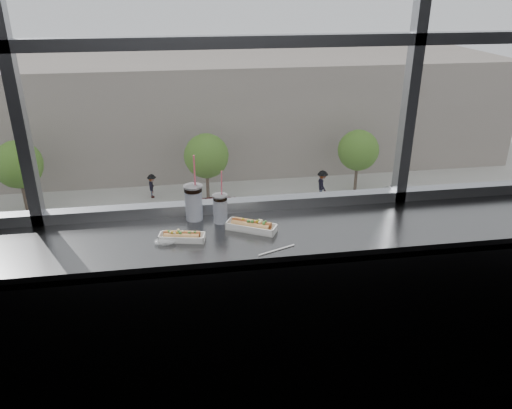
{
  "coord_description": "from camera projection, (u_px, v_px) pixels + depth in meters",
  "views": [
    {
      "loc": [
        -0.24,
        -1.02,
        2.27
      ],
      "look_at": [
        0.12,
        1.23,
        1.25
      ],
      "focal_mm": 35.0,
      "sensor_mm": 36.0,
      "label": 1
    }
  ],
  "objects": [
    {
      "name": "wrapper",
      "position": [
        165.0,
        241.0,
        2.43
      ],
      "size": [
        0.1,
        0.07,
        0.03
      ],
      "primitive_type": "ellipsoid",
      "color": "silver",
      "rests_on": "counter"
    },
    {
      "name": "tree_left",
      "position": [
        18.0,
        165.0,
        30.25
      ],
      "size": [
        2.94,
        2.94,
        4.6
      ],
      "color": "#47382B",
      "rests_on": "far_sidewalk"
    },
    {
      "name": "soda_cup_right",
      "position": [
        220.0,
        207.0,
        2.61
      ],
      "size": [
        0.08,
        0.08,
        0.3
      ],
      "color": "white",
      "rests_on": "counter"
    },
    {
      "name": "pedestrian_b",
      "position": [
        152.0,
        184.0,
        33.04
      ],
      "size": [
        0.65,
        0.87,
        1.96
      ],
      "primitive_type": "imported",
      "rotation": [
        0.0,
        0.0,
        1.57
      ],
      "color": "#66605B",
      "rests_on": "far_sidewalk"
    },
    {
      "name": "tree_right",
      "position": [
        358.0,
        150.0,
        33.42
      ],
      "size": [
        2.76,
        2.76,
        4.32
      ],
      "color": "#47382B",
      "rests_on": "far_sidewalk"
    },
    {
      "name": "car_near_c",
      "position": [
        171.0,
        290.0,
        21.57
      ],
      "size": [
        2.49,
        5.98,
        1.99
      ],
      "primitive_type": "imported",
      "rotation": [
        0.0,
        0.0,
        1.57
      ],
      "color": "brown",
      "rests_on": "street_asphalt"
    },
    {
      "name": "hotdog_tray_left",
      "position": [
        182.0,
        236.0,
        2.45
      ],
      "size": [
        0.24,
        0.12,
        0.06
      ],
      "rotation": [
        0.0,
        0.0,
        -0.21
      ],
      "color": "white",
      "rests_on": "counter"
    },
    {
      "name": "street_asphalt",
      "position": [
        192.0,
        262.0,
        25.74
      ],
      "size": [
        80.0,
        10.0,
        0.06
      ],
      "primitive_type": "cube",
      "color": "black",
      "rests_on": "plaza_ground"
    },
    {
      "name": "counter_fascia",
      "position": [
        241.0,
        352.0,
        2.53
      ],
      "size": [
        6.0,
        0.04,
        1.04
      ],
      "primitive_type": "cube",
      "color": "slate",
      "rests_on": "ground"
    },
    {
      "name": "car_far_b",
      "position": [
        227.0,
        208.0,
        29.23
      ],
      "size": [
        3.4,
        6.63,
        2.12
      ],
      "primitive_type": "imported",
      "rotation": [
        0.0,
        0.0,
        1.45
      ],
      "color": "#9D2E3D",
      "rests_on": "street_asphalt"
    },
    {
      "name": "hotdog_tray_right",
      "position": [
        251.0,
        226.0,
        2.55
      ],
      "size": [
        0.27,
        0.2,
        0.06
      ],
      "rotation": [
        0.0,
        0.0,
        -0.51
      ],
      "color": "white",
      "rests_on": "counter"
    },
    {
      "name": "soda_cup_left",
      "position": [
        194.0,
        201.0,
        2.64
      ],
      "size": [
        0.1,
        0.1,
        0.37
      ],
      "color": "white",
      "rests_on": "counter"
    },
    {
      "name": "pedestrian_d",
      "position": [
        322.0,
        182.0,
        32.87
      ],
      "size": [
        0.77,
        1.03,
        2.31
      ],
      "primitive_type": "imported",
      "rotation": [
        0.0,
        0.0,
        1.57
      ],
      "color": "#66605B",
      "rests_on": "far_sidewalk"
    },
    {
      "name": "far_building",
      "position": [
        180.0,
        107.0,
        40.34
      ],
      "size": [
        50.0,
        14.0,
        8.0
      ],
      "primitive_type": "cube",
      "color": "gray",
      "rests_on": "plaza_ground"
    },
    {
      "name": "car_near_d",
      "position": [
        318.0,
        278.0,
        22.52
      ],
      "size": [
        2.95,
        6.11,
        1.98
      ],
      "primitive_type": "imported",
      "rotation": [
        0.0,
        0.0,
        1.65
      ],
      "color": "beige",
      "rests_on": "street_asphalt"
    },
    {
      "name": "plaza_ground",
      "position": [
        182.0,
        136.0,
        46.94
      ],
      "size": [
        120.0,
        120.0,
        0.0
      ],
      "primitive_type": "plane",
      "color": "#ADABA2",
      "rests_on": "ground"
    },
    {
      "name": "tree_center",
      "position": [
        206.0,
        156.0,
        31.91
      ],
      "size": [
        2.89,
        2.89,
        4.51
      ],
      "color": "#47382B",
      "rests_on": "far_sidewalk"
    },
    {
      "name": "far_sidewalk",
      "position": [
        187.0,
        201.0,
        32.96
      ],
      "size": [
        80.0,
        6.0,
        0.04
      ],
      "primitive_type": "cube",
      "color": "#ADABA2",
      "rests_on": "plaza_ground"
    },
    {
      "name": "car_far_c",
      "position": [
        405.0,
        197.0,
        30.82
      ],
      "size": [
        3.26,
        6.48,
        2.08
      ],
      "primitive_type": "imported",
      "rotation": [
        0.0,
        0.0,
        1.68
      ],
      "color": "#B4B4B4",
      "rests_on": "street_asphalt"
    },
    {
      "name": "loose_straw",
      "position": [
        277.0,
        250.0,
        2.36
      ],
      "size": [
        0.19,
        0.08,
        0.01
      ],
      "primitive_type": "cylinder",
      "rotation": [
        0.0,
        1.57,
        0.37
      ],
      "color": "white",
      "rests_on": "counter"
    },
    {
      "name": "counter",
      "position": [
        234.0,
        238.0,
        2.55
      ],
      "size": [
        6.0,
        0.55,
        0.06
      ],
      "primitive_type": "cube",
      "color": "slate",
      "rests_on": "ground"
    },
    {
      "name": "wall_back_lower",
      "position": [
        230.0,
        293.0,
        3.01
      ],
      "size": [
        6.0,
        0.0,
        6.0
      ],
      "primitive_type": "plane",
      "rotation": [
        1.57,
        0.0,
        0.0
      ],
      "color": "black",
      "rests_on": "ground"
    }
  ]
}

